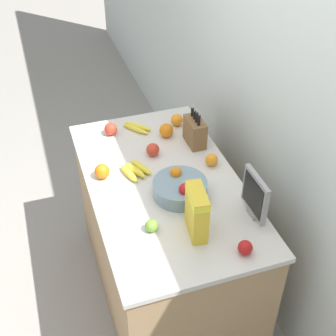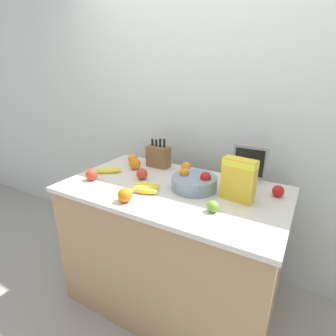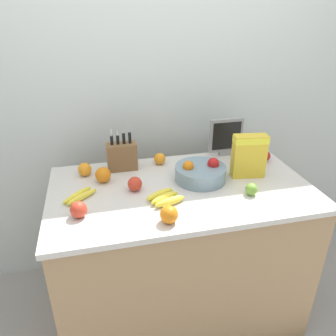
% 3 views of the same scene
% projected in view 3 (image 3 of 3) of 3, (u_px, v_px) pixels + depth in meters
% --- Properties ---
extents(ground_plane, '(14.00, 14.00, 0.00)m').
position_uv_depth(ground_plane, '(179.00, 306.00, 2.24)').
color(ground_plane, gray).
extents(wall_back, '(9.00, 0.06, 2.60)m').
position_uv_depth(wall_back, '(157.00, 95.00, 2.21)').
color(wall_back, silver).
rests_on(wall_back, ground_plane).
extents(counter, '(1.44, 0.82, 0.94)m').
position_uv_depth(counter, '(180.00, 252.00, 2.03)').
color(counter, tan).
rests_on(counter, ground_plane).
extents(knife_block, '(0.18, 0.09, 0.26)m').
position_uv_depth(knife_block, '(122.00, 156.00, 1.98)').
color(knife_block, brown).
rests_on(knife_block, counter).
extents(small_monitor, '(0.22, 0.03, 0.25)m').
position_uv_depth(small_monitor, '(226.00, 136.00, 2.14)').
color(small_monitor, gray).
rests_on(small_monitor, counter).
extents(cereal_box, '(0.20, 0.10, 0.25)m').
position_uv_depth(cereal_box, '(249.00, 154.00, 1.87)').
color(cereal_box, gold).
rests_on(cereal_box, counter).
extents(fruit_bowl, '(0.29, 0.29, 0.13)m').
position_uv_depth(fruit_bowl, '(201.00, 173.00, 1.87)').
color(fruit_bowl, gray).
rests_on(fruit_bowl, counter).
extents(banana_bunch_left, '(0.21, 0.18, 0.04)m').
position_uv_depth(banana_bunch_left, '(165.00, 198.00, 1.67)').
color(banana_bunch_left, yellow).
rests_on(banana_bunch_left, counter).
extents(banana_bunch_right, '(0.19, 0.18, 0.03)m').
position_uv_depth(banana_bunch_right, '(80.00, 196.00, 1.70)').
color(banana_bunch_right, yellow).
rests_on(banana_bunch_right, counter).
extents(apple_front, '(0.08, 0.08, 0.08)m').
position_uv_depth(apple_front, '(79.00, 210.00, 1.54)').
color(apple_front, red).
rests_on(apple_front, counter).
extents(apple_middle, '(0.08, 0.08, 0.08)m').
position_uv_depth(apple_middle, '(135.00, 184.00, 1.76)').
color(apple_middle, red).
rests_on(apple_middle, counter).
extents(apple_leftmost, '(0.07, 0.07, 0.07)m').
position_uv_depth(apple_leftmost, '(251.00, 189.00, 1.73)').
color(apple_leftmost, '#6B9E33').
rests_on(apple_leftmost, counter).
extents(apple_by_knife_block, '(0.07, 0.07, 0.07)m').
position_uv_depth(apple_by_knife_block, '(265.00, 156.00, 2.10)').
color(apple_by_knife_block, red).
rests_on(apple_by_knife_block, counter).
extents(orange_mid_left, '(0.07, 0.07, 0.07)m').
position_uv_depth(orange_mid_left, '(160.00, 159.00, 2.06)').
color(orange_mid_left, orange).
rests_on(orange_mid_left, counter).
extents(orange_mid_right, '(0.08, 0.08, 0.08)m').
position_uv_depth(orange_mid_right, '(85.00, 169.00, 1.92)').
color(orange_mid_right, orange).
rests_on(orange_mid_right, counter).
extents(orange_front_right, '(0.09, 0.09, 0.09)m').
position_uv_depth(orange_front_right, '(103.00, 175.00, 1.85)').
color(orange_front_right, orange).
rests_on(orange_front_right, counter).
extents(orange_front_left, '(0.09, 0.09, 0.09)m').
position_uv_depth(orange_front_left, '(169.00, 214.00, 1.50)').
color(orange_front_left, orange).
rests_on(orange_front_left, counter).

